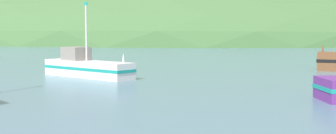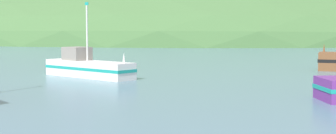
# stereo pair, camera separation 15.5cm
# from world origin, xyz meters

# --- Properties ---
(hill_far_left) EXTENTS (204.84, 163.87, 39.30)m
(hill_far_left) POSITION_xyz_m (20.62, 166.06, 0.00)
(hill_far_left) COLOR #47703D
(hill_far_left) RESTS_ON ground
(fishing_boat_white) EXTENTS (6.64, 6.81, 5.22)m
(fishing_boat_white) POSITION_xyz_m (-10.68, 39.81, 0.71)
(fishing_boat_white) COLOR white
(fishing_boat_white) RESTS_ON ground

